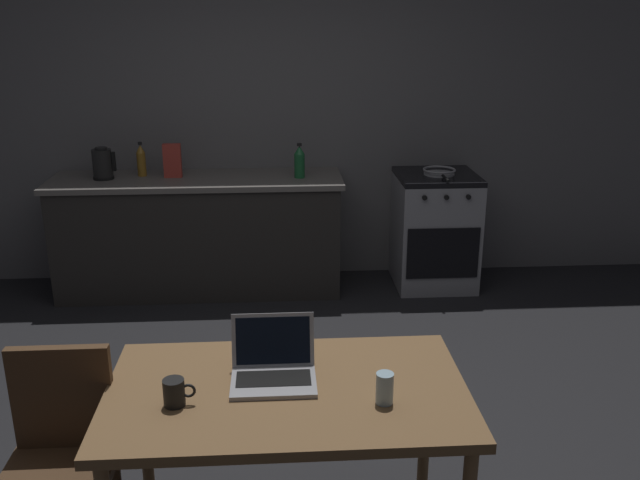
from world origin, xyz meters
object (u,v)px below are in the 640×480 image
object	(u,v)px
electric_kettle	(103,164)
bottle_b	(141,160)
stove_oven	(434,230)
coffee_mug	(175,392)
chair	(60,451)
cereal_box	(172,161)
frying_pan	(439,172)
laptop	(273,368)
bottle	(299,162)
drinking_glass	(385,388)
dining_table	(287,404)

from	to	relation	value
electric_kettle	bottle_b	world-z (taller)	bottle_b
bottle_b	stove_oven	bearing A→B (deg)	-2.12
electric_kettle	coffee_mug	distance (m)	3.01
electric_kettle	coffee_mug	world-z (taller)	electric_kettle
stove_oven	chair	xyz separation A→B (m)	(-2.05, -2.80, 0.07)
cereal_box	bottle_b	size ratio (longest dim) A/B	0.98
chair	frying_pan	xyz separation A→B (m)	(2.06, 2.77, 0.40)
chair	stove_oven	bearing A→B (deg)	40.82
chair	electric_kettle	bearing A→B (deg)	85.94
chair	cereal_box	distance (m)	2.87
laptop	bottle	xyz separation A→B (m)	(0.20, 2.66, 0.23)
electric_kettle	cereal_box	distance (m)	0.50
frying_pan	cereal_box	xyz separation A→B (m)	(-1.99, 0.05, 0.10)
bottle	coffee_mug	world-z (taller)	bottle
chair	bottle	world-z (taller)	bottle
bottle_b	electric_kettle	bearing A→B (deg)	-163.22
electric_kettle	bottle_b	distance (m)	0.28
stove_oven	bottle_b	size ratio (longest dim) A/B	3.47
bottle	cereal_box	world-z (taller)	bottle
laptop	bottle	distance (m)	2.68
stove_oven	cereal_box	size ratio (longest dim) A/B	3.54
laptop	frying_pan	size ratio (longest dim) A/B	0.76
coffee_mug	cereal_box	distance (m)	2.93
chair	bottle	distance (m)	2.97
laptop	drinking_glass	size ratio (longest dim) A/B	2.73
frying_pan	cereal_box	distance (m)	2.00
electric_kettle	cereal_box	xyz separation A→B (m)	(0.50, 0.02, 0.01)
drinking_glass	stove_oven	bearing A→B (deg)	73.64
bottle_b	chair	bearing A→B (deg)	-86.53
chair	electric_kettle	xyz separation A→B (m)	(-0.44, 2.80, 0.49)
laptop	coffee_mug	distance (m)	0.38
bottle	drinking_glass	size ratio (longest dim) A/B	2.19
laptop	cereal_box	xyz separation A→B (m)	(-0.74, 2.73, 0.24)
chair	frying_pan	world-z (taller)	frying_pan
chair	bottle_b	world-z (taller)	bottle_b
laptop	cereal_box	world-z (taller)	cereal_box
electric_kettle	frying_pan	distance (m)	2.50
coffee_mug	bottle_b	bearing A→B (deg)	101.97
electric_kettle	cereal_box	world-z (taller)	cereal_box
bottle	frying_pan	bearing A→B (deg)	1.16
chair	frying_pan	size ratio (longest dim) A/B	2.11
coffee_mug	bottle	bearing A→B (deg)	78.97
dining_table	laptop	size ratio (longest dim) A/B	4.22
chair	drinking_glass	size ratio (longest dim) A/B	7.56
laptop	frying_pan	bearing A→B (deg)	73.11
electric_kettle	dining_table	bearing A→B (deg)	-65.10
coffee_mug	electric_kettle	bearing A→B (deg)	107.24
bottle_b	bottle	bearing A→B (deg)	-6.32
drinking_glass	cereal_box	world-z (taller)	cereal_box
dining_table	bottle	xyz separation A→B (m)	(0.15, 2.73, 0.35)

